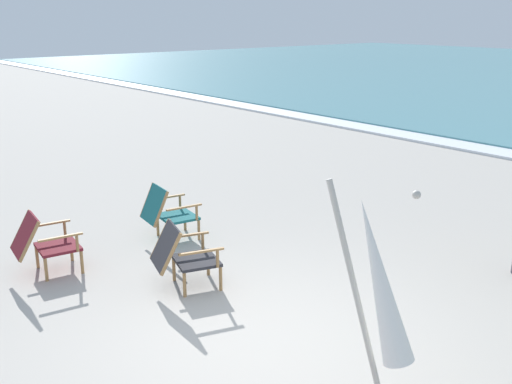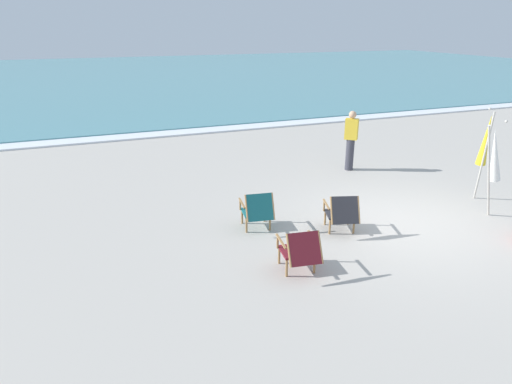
{
  "view_description": "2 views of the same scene",
  "coord_description": "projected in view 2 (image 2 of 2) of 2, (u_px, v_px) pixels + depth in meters",
  "views": [
    {
      "loc": [
        4.06,
        -3.35,
        3.09
      ],
      "look_at": [
        -1.93,
        1.61,
        0.77
      ],
      "focal_mm": 42.0,
      "sensor_mm": 36.0,
      "label": 1
    },
    {
      "loc": [
        -5.88,
        -6.79,
        3.82
      ],
      "look_at": [
        -2.74,
        1.3,
        0.6
      ],
      "focal_mm": 32.0,
      "sensor_mm": 36.0,
      "label": 2
    }
  ],
  "objects": [
    {
      "name": "ground_plane",
      "position": [
        404.0,
        223.0,
        9.26
      ],
      "size": [
        80.0,
        80.0,
        0.0
      ],
      "primitive_type": "plane",
      "color": "#B2AAA0"
    },
    {
      "name": "umbrella_furled_white",
      "position": [
        494.0,
        156.0,
        9.09
      ],
      "size": [
        0.73,
        0.35,
        2.04
      ],
      "color": "#B7B2A8",
      "rests_on": "ground"
    },
    {
      "name": "surf_band",
      "position": [
        243.0,
        127.0,
        17.74
      ],
      "size": [
        80.0,
        1.1,
        0.06
      ],
      "primitive_type": "cube",
      "color": "white",
      "rests_on": "ground"
    },
    {
      "name": "person_near_chairs",
      "position": [
        351.0,
        140.0,
        12.36
      ],
      "size": [
        0.39,
        0.38,
        1.63
      ],
      "color": "#383842",
      "rests_on": "ground"
    },
    {
      "name": "beach_chair_front_left",
      "position": [
        300.0,
        250.0,
        7.27
      ],
      "size": [
        0.67,
        0.83,
        0.78
      ],
      "color": "maroon",
      "rests_on": "ground"
    },
    {
      "name": "beach_chair_front_right",
      "position": [
        342.0,
        212.0,
        8.71
      ],
      "size": [
        0.77,
        0.88,
        0.79
      ],
      "color": "#28282D",
      "rests_on": "ground"
    },
    {
      "name": "sea",
      "position": [
        155.0,
        74.0,
        35.47
      ],
      "size": [
        80.0,
        40.0,
        0.1
      ],
      "primitive_type": "cube",
      "color": "teal",
      "rests_on": "ground"
    },
    {
      "name": "beach_chair_back_left",
      "position": [
        258.0,
        210.0,
        8.81
      ],
      "size": [
        0.67,
        0.79,
        0.8
      ],
      "color": "#196066",
      "rests_on": "ground"
    },
    {
      "name": "umbrella_furled_yellow",
      "position": [
        486.0,
        141.0,
        10.02
      ],
      "size": [
        0.38,
        0.45,
        2.11
      ],
      "color": "#B7B2A8",
      "rests_on": "ground"
    }
  ]
}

